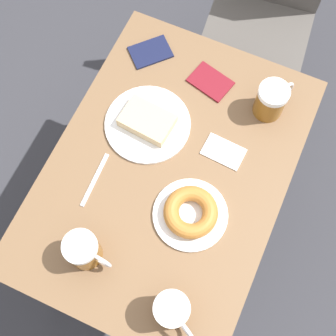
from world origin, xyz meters
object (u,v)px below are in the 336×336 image
(fork, at_px, (95,180))
(passport_near_edge, at_px, (210,82))
(beer_mug_right, at_px, (172,311))
(plate_with_cake, at_px, (148,123))
(beer_mug_center, at_px, (271,100))
(napkin_folded, at_px, (224,152))
(beer_mug_left, at_px, (84,251))
(plate_with_donut, at_px, (191,213))
(passport_far_edge, at_px, (150,52))

(fork, relative_size, passport_near_edge, 1.18)
(beer_mug_right, bearing_deg, plate_with_cake, 121.76)
(beer_mug_center, bearing_deg, napkin_folded, -110.70)
(plate_with_cake, height_order, beer_mug_left, beer_mug_left)
(plate_with_donut, relative_size, beer_mug_right, 1.69)
(beer_mug_center, xyz_separation_m, beer_mug_right, (-0.02, -0.66, 0.00))
(napkin_folded, bearing_deg, beer_mug_right, -84.43)
(beer_mug_right, xyz_separation_m, passport_near_edge, (-0.17, 0.67, -0.05))
(beer_mug_right, bearing_deg, napkin_folded, 95.57)
(plate_with_donut, relative_size, napkin_folded, 1.70)
(beer_mug_center, relative_size, beer_mug_right, 0.99)
(beer_mug_left, relative_size, beer_mug_right, 1.06)
(beer_mug_left, bearing_deg, plate_with_cake, 92.25)
(beer_mug_center, height_order, napkin_folded, beer_mug_center)
(beer_mug_center, bearing_deg, passport_far_edge, 174.68)
(napkin_folded, bearing_deg, beer_mug_left, -117.43)
(plate_with_cake, xyz_separation_m, passport_far_edge, (-0.10, 0.23, -0.01))
(fork, bearing_deg, passport_far_edge, 94.55)
(fork, distance_m, passport_far_edge, 0.46)
(plate_with_donut, distance_m, passport_near_edge, 0.43)
(passport_far_edge, bearing_deg, plate_with_cake, -66.88)
(plate_with_cake, bearing_deg, passport_near_edge, 61.80)
(plate_with_cake, height_order, plate_with_donut, plate_with_donut)
(beer_mug_left, height_order, beer_mug_center, same)
(plate_with_donut, relative_size, passport_near_edge, 1.45)
(napkin_folded, distance_m, fork, 0.38)
(beer_mug_left, bearing_deg, fork, 112.04)
(plate_with_cake, height_order, napkin_folded, plate_with_cake)
(passport_near_edge, bearing_deg, beer_mug_right, -75.70)
(plate_with_cake, relative_size, beer_mug_center, 2.09)
(plate_with_donut, distance_m, beer_mug_left, 0.30)
(plate_with_donut, bearing_deg, fork, -176.75)
(beer_mug_center, distance_m, napkin_folded, 0.21)
(beer_mug_left, height_order, napkin_folded, beer_mug_left)
(beer_mug_center, relative_size, passport_near_edge, 0.85)
(plate_with_donut, distance_m, beer_mug_center, 0.41)
(plate_with_donut, distance_m, napkin_folded, 0.22)
(plate_with_donut, relative_size, beer_mug_center, 1.71)
(plate_with_cake, height_order, passport_far_edge, plate_with_cake)
(passport_far_edge, bearing_deg, beer_mug_center, -5.32)
(plate_with_donut, xyz_separation_m, napkin_folded, (0.01, 0.21, -0.02))
(passport_far_edge, bearing_deg, plate_with_donut, -53.33)
(plate_with_donut, bearing_deg, plate_with_cake, 137.98)
(passport_near_edge, bearing_deg, plate_with_cake, -118.20)
(beer_mug_center, bearing_deg, beer_mug_right, -92.07)
(plate_with_cake, xyz_separation_m, passport_near_edge, (0.11, 0.21, -0.01))
(beer_mug_left, xyz_separation_m, fork, (-0.08, 0.20, -0.06))
(beer_mug_center, bearing_deg, passport_near_edge, 175.29)
(beer_mug_left, relative_size, napkin_folded, 1.07)
(beer_mug_right, xyz_separation_m, fork, (-0.35, 0.24, -0.06))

